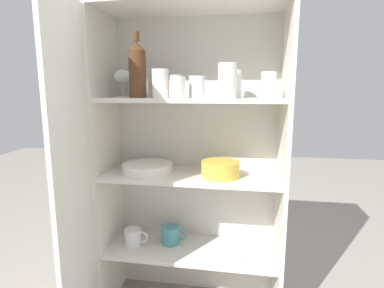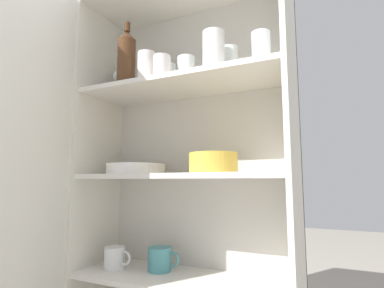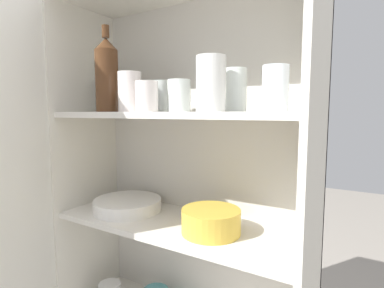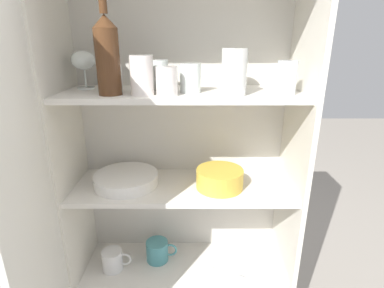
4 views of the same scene
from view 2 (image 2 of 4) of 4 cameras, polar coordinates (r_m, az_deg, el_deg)
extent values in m
cube|color=silver|center=(1.35, 1.12, -4.79)|extent=(0.89, 0.02, 1.49)
cube|color=silver|center=(1.46, -17.36, -4.64)|extent=(0.02, 0.34, 1.49)
cube|color=silver|center=(1.08, 18.97, -3.80)|extent=(0.02, 0.34, 1.49)
cube|color=silver|center=(1.26, -2.06, -24.44)|extent=(0.85, 0.30, 0.02)
cube|color=silver|center=(1.21, -1.98, -6.18)|extent=(0.85, 0.30, 0.02)
cube|color=silver|center=(1.27, -1.90, 10.89)|extent=(0.85, 0.30, 0.02)
cube|color=silver|center=(1.17, -28.60, -3.54)|extent=(0.12, 0.43, 1.49)
cylinder|color=silver|center=(1.23, -5.77, 14.29)|extent=(0.07, 0.07, 0.09)
cylinder|color=white|center=(1.25, -1.13, 14.06)|extent=(0.07, 0.07, 0.10)
cylinder|color=white|center=(1.35, -4.40, 12.72)|extent=(0.06, 0.06, 0.11)
cylinder|color=white|center=(1.24, 7.18, 15.04)|extent=(0.07, 0.07, 0.13)
cylinder|color=silver|center=(1.42, -11.01, 11.41)|extent=(0.08, 0.08, 0.09)
cylinder|color=white|center=(1.11, 13.02, 17.39)|extent=(0.06, 0.06, 0.11)
cylinder|color=silver|center=(1.29, -8.66, 14.14)|extent=(0.08, 0.08, 0.13)
cylinder|color=white|center=(1.16, 4.13, 17.18)|extent=(0.08, 0.08, 0.15)
cylinder|color=white|center=(1.51, -13.32, 8.70)|extent=(0.06, 0.06, 0.01)
cylinder|color=white|center=(1.52, -13.28, 9.95)|extent=(0.01, 0.01, 0.06)
ellipsoid|color=white|center=(1.54, -13.21, 12.31)|extent=(0.09, 0.09, 0.07)
cylinder|color=#4C2D19|center=(1.37, -12.40, 14.79)|extent=(0.08, 0.08, 0.21)
cone|color=#4C2D19|center=(1.42, -12.26, 19.47)|extent=(0.08, 0.08, 0.04)
cylinder|color=#4C2D19|center=(1.44, -12.21, 20.92)|extent=(0.03, 0.03, 0.04)
cylinder|color=white|center=(1.33, -10.59, -5.53)|extent=(0.25, 0.25, 0.01)
cylinder|color=white|center=(1.33, -10.58, -5.14)|extent=(0.25, 0.25, 0.01)
cylinder|color=white|center=(1.33, -10.57, -4.75)|extent=(0.25, 0.25, 0.01)
cylinder|color=white|center=(1.33, -10.56, -4.37)|extent=(0.25, 0.25, 0.01)
cylinder|color=white|center=(1.33, -10.55, -3.98)|extent=(0.25, 0.25, 0.01)
cylinder|color=gold|center=(1.13, 4.09, -3.66)|extent=(0.18, 0.18, 0.08)
torus|color=gold|center=(1.13, 4.08, -1.94)|extent=(0.18, 0.18, 0.01)
cylinder|color=white|center=(1.39, -14.54, -20.25)|extent=(0.09, 0.09, 0.09)
torus|color=white|center=(1.36, -12.69, -20.44)|extent=(0.06, 0.01, 0.06)
cylinder|color=teal|center=(1.33, -6.19, -20.95)|extent=(0.10, 0.10, 0.09)
torus|color=teal|center=(1.30, -3.83, -21.08)|extent=(0.06, 0.01, 0.06)
cylinder|color=silver|center=(1.15, 5.13, -25.39)|extent=(0.15, 0.08, 0.01)
camera|label=1|loc=(0.63, -105.05, 46.15)|focal=28.00mm
camera|label=3|loc=(0.48, 21.82, 50.93)|focal=28.00mm
camera|label=4|loc=(0.78, -58.17, 45.08)|focal=28.00mm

